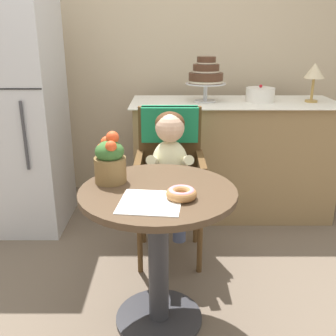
{
  "coord_description": "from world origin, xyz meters",
  "views": [
    {
      "loc": [
        0.05,
        -1.63,
        1.39
      ],
      "look_at": [
        0.05,
        0.15,
        0.77
      ],
      "focal_mm": 41.52,
      "sensor_mm": 36.0,
      "label": 1
    }
  ],
  "objects_px": {
    "cafe_table": "(157,231)",
    "round_layer_cake": "(259,95)",
    "flower_vase": "(109,159)",
    "table_lamp": "(314,72)",
    "wicker_chair": "(169,159)",
    "donut_front": "(181,193)",
    "seated_child": "(169,161)",
    "tiered_cake_stand": "(205,75)",
    "refrigerator": "(13,113)"
  },
  "relations": [
    {
      "from": "table_lamp",
      "to": "cafe_table",
      "type": "bearing_deg",
      "value": -131.16
    },
    {
      "from": "wicker_chair",
      "to": "donut_front",
      "type": "relative_size",
      "value": 7.19
    },
    {
      "from": "refrigerator",
      "to": "donut_front",
      "type": "bearing_deg",
      "value": -46.26
    },
    {
      "from": "donut_front",
      "to": "table_lamp",
      "type": "xyz_separation_m",
      "value": [
        1.02,
        1.38,
        0.37
      ]
    },
    {
      "from": "cafe_table",
      "to": "table_lamp",
      "type": "xyz_separation_m",
      "value": [
        1.12,
        1.28,
        0.61
      ]
    },
    {
      "from": "seated_child",
      "to": "flower_vase",
      "type": "xyz_separation_m",
      "value": [
        -0.28,
        -0.45,
        0.15
      ]
    },
    {
      "from": "cafe_table",
      "to": "donut_front",
      "type": "bearing_deg",
      "value": -45.52
    },
    {
      "from": "wicker_chair",
      "to": "donut_front",
      "type": "bearing_deg",
      "value": -88.98
    },
    {
      "from": "donut_front",
      "to": "flower_vase",
      "type": "xyz_separation_m",
      "value": [
        -0.33,
        0.2,
        0.09
      ]
    },
    {
      "from": "seated_child",
      "to": "wicker_chair",
      "type": "bearing_deg",
      "value": 90.0
    },
    {
      "from": "donut_front",
      "to": "refrigerator",
      "type": "bearing_deg",
      "value": 133.74
    },
    {
      "from": "wicker_chair",
      "to": "table_lamp",
      "type": "relative_size",
      "value": 3.35
    },
    {
      "from": "cafe_table",
      "to": "flower_vase",
      "type": "distance_m",
      "value": 0.41
    },
    {
      "from": "donut_front",
      "to": "round_layer_cake",
      "type": "bearing_deg",
      "value": 65.65
    },
    {
      "from": "cafe_table",
      "to": "wicker_chair",
      "type": "relative_size",
      "value": 0.75
    },
    {
      "from": "tiered_cake_stand",
      "to": "refrigerator",
      "type": "height_order",
      "value": "refrigerator"
    },
    {
      "from": "cafe_table",
      "to": "seated_child",
      "type": "relative_size",
      "value": 0.99
    },
    {
      "from": "wicker_chair",
      "to": "donut_front",
      "type": "height_order",
      "value": "wicker_chair"
    },
    {
      "from": "wicker_chair",
      "to": "refrigerator",
      "type": "bearing_deg",
      "value": 157.82
    },
    {
      "from": "cafe_table",
      "to": "flower_vase",
      "type": "bearing_deg",
      "value": 156.63
    },
    {
      "from": "tiered_cake_stand",
      "to": "seated_child",
      "type": "bearing_deg",
      "value": -109.56
    },
    {
      "from": "flower_vase",
      "to": "donut_front",
      "type": "bearing_deg",
      "value": -31.64
    },
    {
      "from": "flower_vase",
      "to": "round_layer_cake",
      "type": "xyz_separation_m",
      "value": [
        0.96,
        1.2,
        0.12
      ]
    },
    {
      "from": "donut_front",
      "to": "flower_vase",
      "type": "bearing_deg",
      "value": 148.36
    },
    {
      "from": "wicker_chair",
      "to": "table_lamp",
      "type": "distance_m",
      "value": 1.3
    },
    {
      "from": "flower_vase",
      "to": "round_layer_cake",
      "type": "relative_size",
      "value": 1.13
    },
    {
      "from": "tiered_cake_stand",
      "to": "round_layer_cake",
      "type": "relative_size",
      "value": 1.53
    },
    {
      "from": "round_layer_cake",
      "to": "table_lamp",
      "type": "relative_size",
      "value": 0.75
    },
    {
      "from": "wicker_chair",
      "to": "seated_child",
      "type": "relative_size",
      "value": 1.31
    },
    {
      "from": "donut_front",
      "to": "refrigerator",
      "type": "xyz_separation_m",
      "value": [
        -1.15,
        1.2,
        0.1
      ]
    },
    {
      "from": "cafe_table",
      "to": "refrigerator",
      "type": "distance_m",
      "value": 1.56
    },
    {
      "from": "flower_vase",
      "to": "tiered_cake_stand",
      "type": "height_order",
      "value": "tiered_cake_stand"
    },
    {
      "from": "table_lamp",
      "to": "tiered_cake_stand",
      "type": "bearing_deg",
      "value": 178.51
    },
    {
      "from": "cafe_table",
      "to": "wicker_chair",
      "type": "bearing_deg",
      "value": 85.34
    },
    {
      "from": "flower_vase",
      "to": "table_lamp",
      "type": "relative_size",
      "value": 0.85
    },
    {
      "from": "wicker_chair",
      "to": "donut_front",
      "type": "distance_m",
      "value": 0.81
    },
    {
      "from": "cafe_table",
      "to": "round_layer_cake",
      "type": "relative_size",
      "value": 3.38
    },
    {
      "from": "refrigerator",
      "to": "wicker_chair",
      "type": "bearing_deg",
      "value": -19.91
    },
    {
      "from": "tiered_cake_stand",
      "to": "refrigerator",
      "type": "xyz_separation_m",
      "value": [
        -1.38,
        -0.2,
        -0.25
      ]
    },
    {
      "from": "seated_child",
      "to": "flower_vase",
      "type": "height_order",
      "value": "same"
    },
    {
      "from": "wicker_chair",
      "to": "seated_child",
      "type": "height_order",
      "value": "seated_child"
    },
    {
      "from": "table_lamp",
      "to": "refrigerator",
      "type": "height_order",
      "value": "refrigerator"
    },
    {
      "from": "round_layer_cake",
      "to": "seated_child",
      "type": "bearing_deg",
      "value": -132.15
    },
    {
      "from": "donut_front",
      "to": "flower_vase",
      "type": "distance_m",
      "value": 0.4
    },
    {
      "from": "round_layer_cake",
      "to": "table_lamp",
      "type": "xyz_separation_m",
      "value": [
        0.38,
        -0.01,
        0.16
      ]
    },
    {
      "from": "refrigerator",
      "to": "tiered_cake_stand",
      "type": "bearing_deg",
      "value": 8.27
    },
    {
      "from": "flower_vase",
      "to": "tiered_cake_stand",
      "type": "xyz_separation_m",
      "value": [
        0.55,
        1.2,
        0.26
      ]
    },
    {
      "from": "flower_vase",
      "to": "tiered_cake_stand",
      "type": "relative_size",
      "value": 0.74
    },
    {
      "from": "flower_vase",
      "to": "table_lamp",
      "type": "height_order",
      "value": "table_lamp"
    },
    {
      "from": "seated_child",
      "to": "tiered_cake_stand",
      "type": "height_order",
      "value": "tiered_cake_stand"
    }
  ]
}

